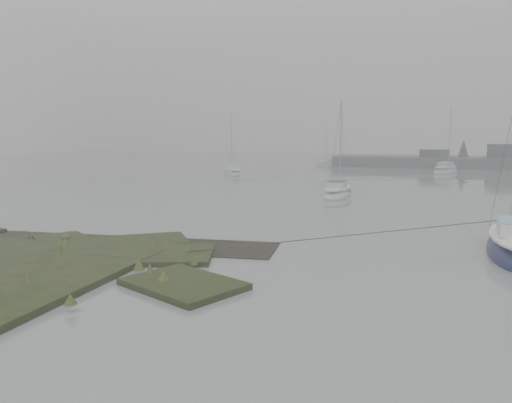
% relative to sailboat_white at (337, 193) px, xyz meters
% --- Properties ---
extents(ground, '(160.00, 160.00, 0.00)m').
position_rel_sailboat_white_xyz_m(ground, '(-1.79, 6.56, -0.24)').
color(ground, gray).
rests_on(ground, ground).
extents(sailboat_white, '(2.16, 5.64, 7.81)m').
position_rel_sailboat_white_xyz_m(sailboat_white, '(0.00, 0.00, 0.00)').
color(sailboat_white, silver).
rests_on(sailboat_white, ground).
extents(sailboat_far_a, '(4.13, 5.55, 7.57)m').
position_rel_sailboat_white_xyz_m(sailboat_far_a, '(-14.58, 16.93, -0.01)').
color(sailboat_far_a, silver).
rests_on(sailboat_far_a, ground).
extents(sailboat_far_b, '(4.26, 6.33, 8.52)m').
position_rel_sailboat_white_xyz_m(sailboat_far_b, '(9.22, 27.08, 0.02)').
color(sailboat_far_b, silver).
rests_on(sailboat_far_b, ground).
extents(sailboat_far_c, '(4.67, 1.84, 6.46)m').
position_rel_sailboat_white_xyz_m(sailboat_far_c, '(-6.22, 35.75, -0.04)').
color(sailboat_far_c, '#B3BABF').
rests_on(sailboat_far_c, ground).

